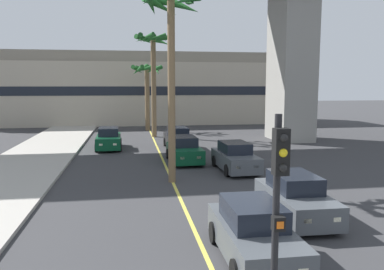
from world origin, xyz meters
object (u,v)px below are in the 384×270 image
object	(u,v)px
traffic_light_median_near	(278,204)
palm_tree_mid_median	(153,55)
palm_tree_near_median	(171,23)
palm_tree_far_median	(147,79)
car_queue_fifth	(178,139)
car_queue_sixth	(254,233)
car_queue_front	(184,150)
car_queue_fourth	(295,198)
car_queue_second	(235,158)
car_queue_third	(109,139)

from	to	relation	value
traffic_light_median_near	palm_tree_mid_median	size ratio (longest dim) A/B	0.46
palm_tree_near_median	palm_tree_far_median	world-z (taller)	palm_tree_near_median
car_queue_fifth	car_queue_sixth	size ratio (longest dim) A/B	1.01
car_queue_front	car_queue_fourth	distance (m)	10.95
car_queue_second	palm_tree_far_median	size ratio (longest dim) A/B	0.62
car_queue_front	car_queue_fifth	size ratio (longest dim) A/B	1.01
car_queue_fourth	palm_tree_mid_median	xyz separation A→B (m)	(-3.53, 22.60, 6.50)
car_queue_sixth	traffic_light_median_near	xyz separation A→B (m)	(-0.83, -3.73, 1.99)
car_queue_third	palm_tree_mid_median	distance (m)	9.72
car_queue_second	car_queue_sixth	size ratio (longest dim) A/B	1.01
traffic_light_median_near	palm_tree_near_median	distance (m)	13.43
palm_tree_far_median	traffic_light_median_near	bearing A→B (deg)	-89.02
palm_tree_far_median	car_queue_fifth	bearing A→B (deg)	-81.94
palm_tree_far_median	palm_tree_mid_median	bearing A→B (deg)	-86.06
car_queue_front	car_queue_sixth	world-z (taller)	same
car_queue_sixth	palm_tree_far_median	xyz separation A→B (m)	(-1.41, 30.78, 4.49)
car_queue_third	car_queue_fifth	distance (m)	5.06
car_queue_fifth	palm_tree_near_median	bearing A→B (deg)	-98.62
traffic_light_median_near	palm_tree_near_median	size ratio (longest dim) A/B	0.46
car_queue_second	palm_tree_far_median	distance (m)	20.86
car_queue_front	palm_tree_far_median	distance (m)	17.77
car_queue_fifth	palm_tree_near_median	distance (m)	12.22
car_queue_fifth	palm_tree_mid_median	bearing A→B (deg)	101.18
traffic_light_median_near	palm_tree_mid_median	world-z (taller)	palm_tree_mid_median
car_queue_front	car_queue_second	size ratio (longest dim) A/B	1.00
car_queue_sixth	traffic_light_median_near	world-z (taller)	traffic_light_median_near
car_queue_front	car_queue_fourth	bearing A→B (deg)	-77.02
car_queue_fifth	palm_tree_near_median	size ratio (longest dim) A/B	0.46
car_queue_fifth	traffic_light_median_near	xyz separation A→B (m)	(-1.10, -22.59, 1.99)
palm_tree_near_median	car_queue_fourth	bearing A→B (deg)	-57.45
car_queue_fifth	palm_tree_far_median	world-z (taller)	palm_tree_far_median
car_queue_front	car_queue_fifth	distance (m)	5.22
car_queue_sixth	palm_tree_far_median	bearing A→B (deg)	92.63
palm_tree_mid_median	palm_tree_near_median	bearing A→B (deg)	-90.67
palm_tree_mid_median	car_queue_fifth	bearing A→B (deg)	-78.82
palm_tree_near_median	palm_tree_mid_median	bearing A→B (deg)	89.33
car_queue_second	traffic_light_median_near	bearing A→B (deg)	-102.62
car_queue_front	car_queue_fifth	world-z (taller)	same
car_queue_sixth	palm_tree_mid_median	world-z (taller)	palm_tree_mid_median
car_queue_sixth	palm_tree_near_median	distance (m)	11.19
car_queue_third	palm_tree_mid_median	size ratio (longest dim) A/B	0.45
traffic_light_median_near	car_queue_sixth	bearing A→B (deg)	77.50
traffic_light_median_near	car_queue_second	bearing A→B (deg)	77.38
car_queue_fourth	traffic_light_median_near	xyz separation A→B (m)	(-3.30, -6.70, 1.99)
car_queue_fourth	palm_tree_near_median	world-z (taller)	palm_tree_near_median
car_queue_fifth	palm_tree_near_median	world-z (taller)	palm_tree_near_median
car_queue_sixth	car_queue_front	bearing A→B (deg)	89.94
car_queue_front	traffic_light_median_near	distance (m)	17.51
car_queue_fourth	palm_tree_far_median	bearing A→B (deg)	97.96
palm_tree_near_median	car_queue_fifth	bearing A→B (deg)	81.38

